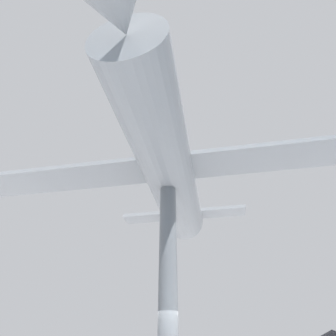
% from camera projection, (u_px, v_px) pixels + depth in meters
% --- Properties ---
extents(support_pylon_central, '(0.60, 0.60, 6.61)m').
position_uv_depth(support_pylon_central, '(168.00, 282.00, 8.14)').
color(support_pylon_central, slate).
rests_on(support_pylon_central, ground_plane).
extents(suspended_airplane, '(20.57, 13.12, 2.92)m').
position_uv_depth(suspended_airplane, '(167.00, 163.00, 10.36)').
color(suspended_airplane, '#93999E').
rests_on(suspended_airplane, support_pylon_central).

